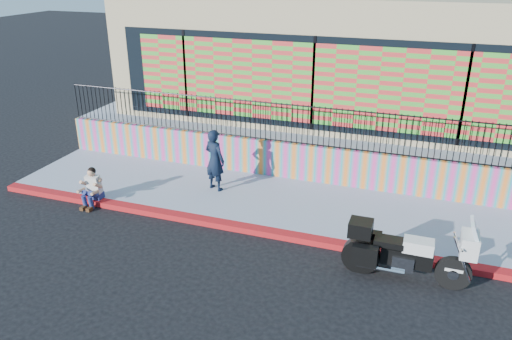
% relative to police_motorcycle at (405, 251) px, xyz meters
% --- Properties ---
extents(ground, '(90.00, 90.00, 0.00)m').
position_rel_police_motorcycle_xyz_m(ground, '(-3.23, 0.78, -0.68)').
color(ground, black).
rests_on(ground, ground).
extents(red_curb, '(16.00, 0.30, 0.15)m').
position_rel_police_motorcycle_xyz_m(red_curb, '(-3.23, 0.78, -0.60)').
color(red_curb, '#AB1C0C').
rests_on(red_curb, ground).
extents(sidewalk, '(16.00, 3.00, 0.15)m').
position_rel_police_motorcycle_xyz_m(sidewalk, '(-3.23, 2.43, -0.60)').
color(sidewalk, '#9099AC').
rests_on(sidewalk, ground).
extents(mural_wall, '(16.00, 0.20, 1.10)m').
position_rel_police_motorcycle_xyz_m(mural_wall, '(-3.23, 4.03, 0.02)').
color(mural_wall, '#DB3991').
rests_on(mural_wall, sidewalk).
extents(metal_fence, '(15.80, 0.04, 1.20)m').
position_rel_police_motorcycle_xyz_m(metal_fence, '(-3.23, 4.03, 1.17)').
color(metal_fence, black).
rests_on(metal_fence, mural_wall).
extents(elevated_platform, '(16.00, 10.00, 1.25)m').
position_rel_police_motorcycle_xyz_m(elevated_platform, '(-3.23, 9.13, -0.05)').
color(elevated_platform, '#9099AC').
rests_on(elevated_platform, ground).
extents(storefront_building, '(14.00, 8.06, 4.00)m').
position_rel_police_motorcycle_xyz_m(storefront_building, '(-3.23, 8.91, 2.57)').
color(storefront_building, tan).
rests_on(storefront_building, elevated_platform).
extents(police_motorcycle, '(2.60, 0.86, 1.62)m').
position_rel_police_motorcycle_xyz_m(police_motorcycle, '(0.00, 0.00, 0.00)').
color(police_motorcycle, black).
rests_on(police_motorcycle, ground).
extents(police_officer, '(0.75, 0.61, 1.79)m').
position_rel_police_motorcycle_xyz_m(police_officer, '(-5.41, 2.52, 0.37)').
color(police_officer, black).
rests_on(police_officer, sidewalk).
extents(seated_man, '(0.54, 0.71, 1.06)m').
position_rel_police_motorcycle_xyz_m(seated_man, '(-8.29, 0.67, -0.23)').
color(seated_man, navy).
rests_on(seated_man, ground).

